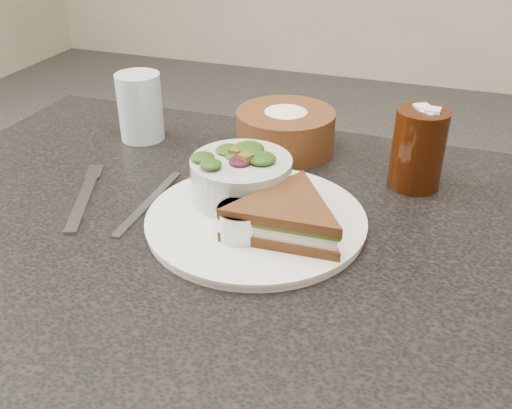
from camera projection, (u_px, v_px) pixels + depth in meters
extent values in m
cylinder|color=silver|center=(256.00, 221.00, 0.74)|extent=(0.28, 0.28, 0.01)
cylinder|color=#AAAEB7|center=(242.00, 221.00, 0.69)|extent=(0.06, 0.06, 0.04)
cone|color=orange|center=(276.00, 177.00, 0.79)|extent=(0.10, 0.10, 0.03)
cube|color=#A3A3A3|center=(83.00, 200.00, 0.79)|extent=(0.08, 0.16, 0.00)
cube|color=#999CA2|center=(149.00, 202.00, 0.78)|extent=(0.02, 0.18, 0.00)
cylinder|color=silver|center=(140.00, 107.00, 0.95)|extent=(0.09, 0.09, 0.11)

